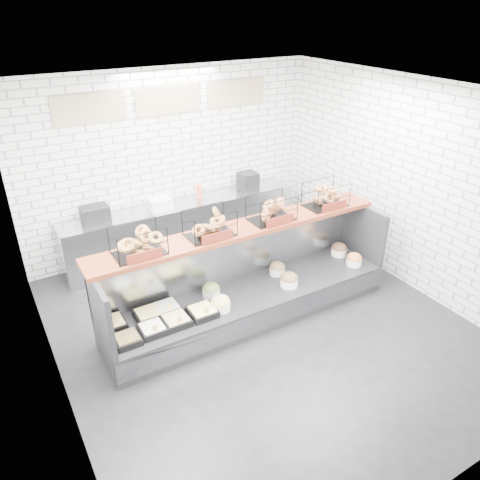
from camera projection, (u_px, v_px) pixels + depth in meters
ground at (261, 327)px, 6.23m from camera, size 5.50×5.50×0.00m
room_shell at (238, 166)px, 5.74m from camera, size 5.02×5.51×3.01m
display_case at (247, 294)px, 6.33m from camera, size 4.00×0.90×1.20m
bagel_shelf at (242, 219)px, 5.99m from camera, size 4.10×0.50×0.40m
prep_counter at (183, 227)px, 7.86m from camera, size 4.00×0.60×1.20m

